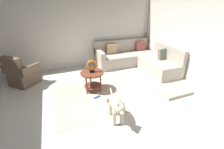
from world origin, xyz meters
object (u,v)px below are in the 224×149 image
(side_table, at_px, (92,76))
(dog_toy_ball, at_px, (109,101))
(torus_sculpture, at_px, (92,66))
(dog_bed_mat, at_px, (173,91))
(sectional_couch, at_px, (137,59))
(dog, at_px, (116,105))
(armchair, at_px, (22,74))
(dog_toy_rope, at_px, (97,97))

(side_table, height_order, dog_toy_ball, side_table)
(torus_sculpture, distance_m, dog_bed_mat, 2.23)
(torus_sculpture, relative_size, dog_toy_ball, 3.05)
(sectional_couch, height_order, side_table, sectional_couch)
(torus_sculpture, distance_m, dog, 1.36)
(torus_sculpture, height_order, dog, torus_sculpture)
(dog_toy_ball, bearing_deg, armchair, 138.12)
(side_table, distance_m, dog_toy_ball, 0.80)
(dog, bearing_deg, dog_bed_mat, -159.35)
(side_table, height_order, dog, dog)
(torus_sculpture, height_order, dog_bed_mat, torus_sculpture)
(dog_toy_ball, bearing_deg, side_table, 105.87)
(side_table, bearing_deg, torus_sculpture, -91.79)
(torus_sculpture, height_order, dog_toy_rope, torus_sculpture)
(side_table, relative_size, dog, 0.71)
(torus_sculpture, relative_size, dog, 0.38)
(sectional_couch, relative_size, side_table, 3.75)
(sectional_couch, xyz_separation_m, dog_toy_ball, (-1.76, -1.75, -0.24))
(torus_sculpture, relative_size, dog_toy_rope, 1.90)
(sectional_couch, relative_size, dog_toy_ball, 21.06)
(armchair, height_order, side_table, armchair)
(dog, bearing_deg, sectional_couch, -120.79)
(dog_bed_mat, bearing_deg, dog_toy_ball, 174.08)
(armchair, bearing_deg, side_table, 11.34)
(side_table, bearing_deg, sectional_couch, 28.77)
(torus_sculpture, xyz_separation_m, dog_toy_ball, (0.19, -0.68, -0.66))
(sectional_couch, bearing_deg, armchair, -179.96)
(dog_toy_ball, distance_m, dog_toy_rope, 0.36)
(armchair, distance_m, dog_toy_ball, 2.64)
(side_table, xyz_separation_m, torus_sculpture, (-0.00, -0.00, 0.29))
(torus_sculpture, bearing_deg, sectional_couch, 28.77)
(armchair, height_order, dog_toy_rope, armchair)
(sectional_couch, bearing_deg, dog_bed_mat, -90.36)
(armchair, height_order, dog, armchair)
(dog, relative_size, dog_toy_ball, 7.93)
(armchair, relative_size, dog_toy_rope, 5.81)
(sectional_couch, bearing_deg, dog, -127.72)
(side_table, bearing_deg, dog_bed_mat, -23.97)
(sectional_couch, height_order, dog_toy_ball, sectional_couch)
(side_table, xyz_separation_m, dog_toy_rope, (-0.01, -0.38, -0.39))
(armchair, xyz_separation_m, torus_sculpture, (1.76, -1.07, 0.39))
(sectional_couch, bearing_deg, side_table, -151.23)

